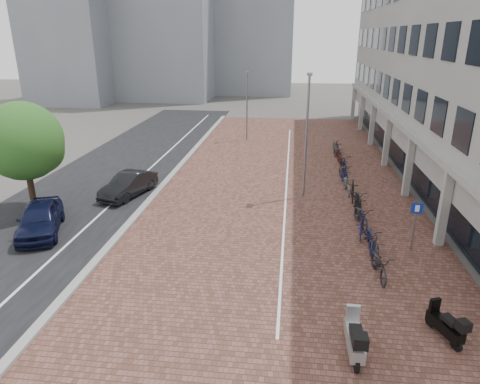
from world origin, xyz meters
The scene contains 16 objects.
ground centered at (0.00, 0.00, 0.00)m, with size 140.00×140.00×0.00m, color #474442.
plaza_brick centered at (2.00, 12.00, 0.01)m, with size 14.50×42.00×0.04m, color brown.
street_asphalt centered at (-9.00, 12.00, 0.01)m, with size 8.00×50.00×0.03m, color black.
curb centered at (-5.10, 12.00, 0.07)m, with size 0.35×42.00×0.14m, color gray.
lane_line centered at (-7.00, 12.00, 0.02)m, with size 0.12×44.00×0.00m, color white.
parking_line centered at (2.20, 12.00, 0.04)m, with size 0.10×30.00×0.00m, color white.
office_building centered at (12.97, 16.00, 8.44)m, with size 8.40×40.00×15.00m.
car_navy centered at (-8.73, 3.08, 0.71)m, with size 1.68×4.18×1.43m, color black.
car_dark centered at (-6.51, 8.20, 0.64)m, with size 1.36×3.89×1.28m, color black.
scooter_front centered at (4.34, -3.36, 0.62)m, with size 0.57×1.81×1.24m, color #A9A9AE, non-canonical shape.
scooter_mid centered at (7.07, -2.32, 0.53)m, with size 0.48×1.54×1.06m, color black, non-canonical shape.
parking_sign centered at (7.50, 3.27, 1.42)m, with size 0.45×0.10×2.16m.
lamp_near centered at (3.15, 9.16, 3.31)m, with size 0.12×0.12×6.62m, color slate.
lamp_far centered at (-1.43, 22.53, 2.82)m, with size 0.12×0.12×5.63m, color gray.
street_tree centered at (-10.42, 5.58, 3.53)m, with size 3.82×3.82×5.56m.
bike_row centered at (5.76, 10.20, 0.52)m, with size 1.14×20.41×1.05m.
Camera 1 is at (2.36, -13.46, 8.47)m, focal length 32.20 mm.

